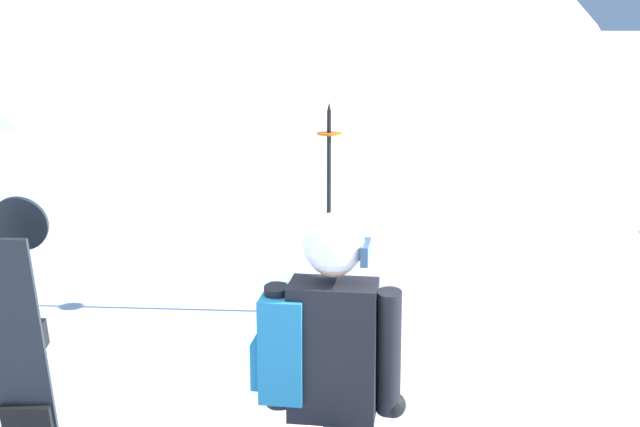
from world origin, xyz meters
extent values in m
ellipsoid|color=white|center=(-10.19, 34.77, 0.00)|extent=(43.30, 38.97, 16.13)
cube|color=black|center=(0.23, 0.51, 1.13)|extent=(0.38, 0.26, 0.58)
cylinder|color=black|center=(0.00, 0.53, 1.13)|extent=(0.12, 0.19, 0.57)
cylinder|color=black|center=(0.46, 0.48, 1.13)|extent=(0.12, 0.19, 0.57)
sphere|color=black|center=(-0.02, 0.58, 0.88)|extent=(0.11, 0.11, 0.11)
sphere|color=black|center=(0.48, 0.52, 0.88)|extent=(0.11, 0.11, 0.11)
cube|color=teal|center=(0.03, 0.53, 1.15)|extent=(0.21, 0.30, 0.44)
cube|color=teal|center=(-0.07, 0.54, 1.07)|extent=(0.08, 0.21, 0.20)
sphere|color=tan|center=(0.23, 0.51, 1.56)|extent=(0.21, 0.21, 0.21)
sphere|color=silver|center=(0.23, 0.51, 1.59)|extent=(0.25, 0.25, 0.25)
cube|color=navy|center=(0.36, 0.49, 1.56)|extent=(0.05, 0.17, 0.08)
cube|color=black|center=(-1.31, 1.04, 0.75)|extent=(0.28, 0.31, 1.50)
cylinder|color=black|center=(-1.31, 1.18, 1.49)|extent=(0.28, 0.08, 0.28)
cube|color=black|center=(-1.31, 1.07, 0.97)|extent=(0.25, 0.09, 0.15)
cube|color=black|center=(-1.31, 1.07, 0.53)|extent=(0.25, 0.09, 0.15)
cylinder|color=black|center=(0.15, 4.03, 0.86)|extent=(0.04, 0.04, 1.73)
cylinder|color=orange|center=(0.15, 4.03, 1.55)|extent=(0.20, 0.20, 0.02)
cone|color=black|center=(0.15, 4.03, 1.77)|extent=(0.04, 0.04, 0.08)
camera|label=1|loc=(0.26, -2.69, 2.47)|focal=46.59mm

